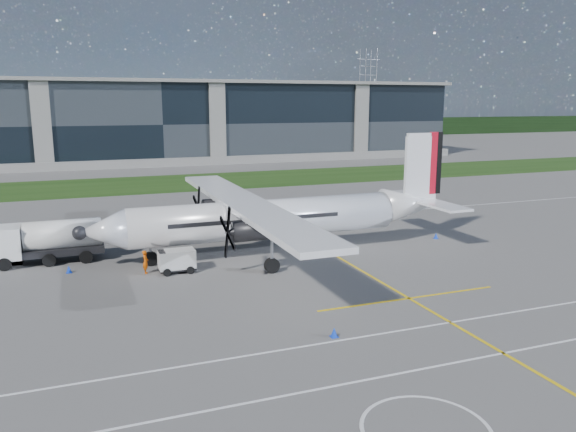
{
  "coord_description": "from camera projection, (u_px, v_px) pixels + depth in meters",
  "views": [
    {
      "loc": [
        -15.08,
        -33.25,
        11.54
      ],
      "look_at": [
        -0.06,
        6.39,
        2.9
      ],
      "focal_mm": 35.0,
      "sensor_mm": 36.0,
      "label": 1
    }
  ],
  "objects": [
    {
      "name": "ground_crew_person",
      "position": [
        145.0,
        260.0,
        38.28
      ],
      "size": [
        0.64,
        0.82,
        1.85
      ],
      "primitive_type": "imported",
      "rotation": [
        0.0,
        0.0,
        1.43
      ],
      "color": "#F25907",
      "rests_on": "ground"
    },
    {
      "name": "safety_cone_fwd",
      "position": [
        69.0,
        269.0,
        38.54
      ],
      "size": [
        0.36,
        0.36,
        0.5
      ],
      "primitive_type": "cone",
      "color": "#0B33C5",
      "rests_on": "ground"
    },
    {
      "name": "ground",
      "position": [
        199.0,
        190.0,
        74.66
      ],
      "size": [
        400.0,
        400.0,
        0.0
      ],
      "primitive_type": "plane",
      "color": "#555351",
      "rests_on": "ground"
    },
    {
      "name": "safety_cone_stbdwing",
      "position": [
        205.0,
        217.0,
        56.13
      ],
      "size": [
        0.36,
        0.36,
        0.5
      ],
      "primitive_type": "cone",
      "color": "#0B33C5",
      "rests_on": "ground"
    },
    {
      "name": "fuel_tanker_truck",
      "position": [
        38.0,
        243.0,
        40.58
      ],
      "size": [
        8.23,
        2.67,
        3.08
      ],
      "primitive_type": null,
      "color": "white",
      "rests_on": "ground"
    },
    {
      "name": "grass_strip",
      "position": [
        188.0,
        182.0,
        81.99
      ],
      "size": [
        400.0,
        18.0,
        0.04
      ],
      "primitive_type": "cube",
      "color": "#1A3A0F",
      "rests_on": "ground"
    },
    {
      "name": "safety_cone_portwing",
      "position": [
        334.0,
        332.0,
        28.01
      ],
      "size": [
        0.36,
        0.36,
        0.5
      ],
      "primitive_type": "cone",
      "color": "#0B33C5",
      "rests_on": "ground"
    },
    {
      "name": "white_lane_line",
      "position": [
        450.0,
        364.0,
        25.18
      ],
      "size": [
        90.0,
        0.15,
        0.01
      ],
      "primitive_type": "cube",
      "color": "white",
      "rests_on": "ground"
    },
    {
      "name": "tree_line",
      "position": [
        128.0,
        131.0,
        165.7
      ],
      "size": [
        400.0,
        6.0,
        6.0
      ],
      "primitive_type": "cube",
      "color": "black",
      "rests_on": "ground"
    },
    {
      "name": "pylon_east",
      "position": [
        368.0,
        92.0,
        201.97
      ],
      "size": [
        9.0,
        4.6,
        30.0
      ],
      "primitive_type": null,
      "color": "gray",
      "rests_on": "ground"
    },
    {
      "name": "turboprop_aircraft",
      "position": [
        278.0,
        195.0,
        42.71
      ],
      "size": [
        29.2,
        30.28,
        9.08
      ],
      "primitive_type": null,
      "color": "white",
      "rests_on": "ground"
    },
    {
      "name": "terminal_building",
      "position": [
        155.0,
        123.0,
        109.82
      ],
      "size": [
        120.0,
        20.0,
        15.0
      ],
      "primitive_type": "cube",
      "color": "black",
      "rests_on": "ground"
    },
    {
      "name": "baggage_tug",
      "position": [
        177.0,
        261.0,
        38.58
      ],
      "size": [
        2.62,
        1.57,
        1.57
      ],
      "primitive_type": null,
      "color": "silver",
      "rests_on": "ground"
    },
    {
      "name": "yellow_taxiway_centerline",
      "position": [
        306.0,
        239.0,
        48.21
      ],
      "size": [
        0.2,
        70.0,
        0.01
      ],
      "primitive_type": "cube",
      "color": "yellow",
      "rests_on": "ground"
    },
    {
      "name": "safety_cone_tail",
      "position": [
        436.0,
        236.0,
        48.21
      ],
      "size": [
        0.36,
        0.36,
        0.5
      ],
      "primitive_type": "cone",
      "color": "#0B33C5",
      "rests_on": "ground"
    }
  ]
}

